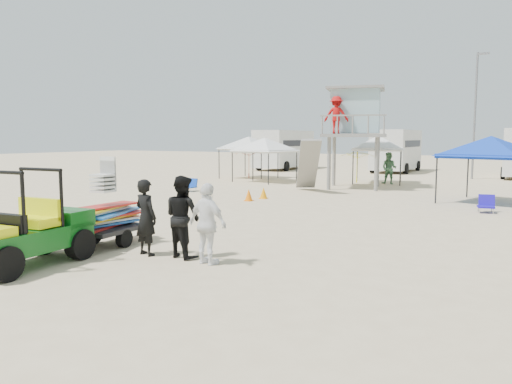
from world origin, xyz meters
The scene contains 21 objects.
ground centered at (0.00, 0.00, 0.00)m, with size 140.00×140.00×0.00m, color beige.
utility_cart centered at (-2.55, -1.40, 0.93)m, with size 1.49×2.71×1.99m.
surf_trailer centered at (-2.54, 0.93, 0.79)m, with size 1.27×2.17×1.94m.
man_left centered at (-1.02, 0.63, 0.87)m, with size 0.63×0.42×1.73m, color black.
man_mid centered at (-0.17, 0.88, 0.92)m, with size 0.89×0.69×1.83m, color black.
man_right centered at (0.68, 0.63, 0.86)m, with size 1.01×0.42×1.72m, color white.
lifeguard_tower centered at (-1.88, 17.70, 3.83)m, with size 3.91×3.91×5.15m.
canopy_blue centered at (4.96, 14.25, 2.58)m, with size 3.93×3.93×3.13m.
canopy_white_a centered at (-7.73, 18.65, 2.51)m, with size 3.40×3.40×3.06m.
canopy_white_b centered at (-9.88, 20.42, 2.58)m, with size 3.27×3.27×3.13m.
canopy_white_c centered at (-1.50, 21.01, 2.64)m, with size 3.28×3.28×3.19m.
umbrella_a centered at (-9.94, 20.48, 0.97)m, with size 2.11×2.15×1.94m, color red.
umbrella_b centered at (-2.62, 20.66, 0.95)m, with size 2.07×2.11×1.90m, color #FCF616.
cone_near centered at (-3.75, 11.22, 0.25)m, with size 0.34×0.34×0.50m, color #FE9608.
cone_far centered at (-3.91, 10.19, 0.25)m, with size 0.34×0.34×0.50m, color orange.
beach_chair_a centered at (-8.32, 12.06, 0.31)m, with size 0.57×0.60×0.64m.
beach_chair_b centered at (5.12, 11.50, 0.31)m, with size 0.64×0.68×0.64m.
rv_far_left centered at (-12.00, 29.99, 1.80)m, with size 2.64×6.80×3.25m.
rv_mid_left centered at (-3.00, 31.49, 1.80)m, with size 2.65×6.50×3.25m.
light_pole_left centered at (3.00, 27.00, 4.00)m, with size 0.14×0.14×8.00m, color slate.
distant_beachgoers centered at (2.15, 22.69, 0.88)m, with size 14.14×9.87×1.83m.
Camera 1 is at (6.61, -7.84, 2.66)m, focal length 35.00 mm.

